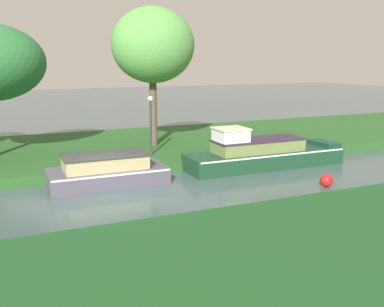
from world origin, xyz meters
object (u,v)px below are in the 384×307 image
(slate_barge, at_px, (107,171))
(channel_buoy, at_px, (327,180))
(willow_tree_right, at_px, (153,46))
(forest_narrowboat, at_px, (262,154))
(mooring_post_far, at_px, (219,146))
(lamp_post, at_px, (151,118))

(slate_barge, relative_size, channel_buoy, 9.09)
(willow_tree_right, height_order, channel_buoy, willow_tree_right)
(forest_narrowboat, xyz_separation_m, mooring_post_far, (-1.54, 1.23, 0.23))
(mooring_post_far, relative_size, channel_buoy, 1.74)
(willow_tree_right, distance_m, lamp_post, 3.91)
(slate_barge, height_order, forest_narrowboat, forest_narrowboat)
(slate_barge, xyz_separation_m, channel_buoy, (7.54, -3.66, -0.27))
(lamp_post, bearing_deg, slate_barge, -135.07)
(slate_barge, relative_size, lamp_post, 1.65)
(forest_narrowboat, bearing_deg, slate_barge, 180.00)
(willow_tree_right, distance_m, channel_buoy, 10.56)
(slate_barge, xyz_separation_m, mooring_post_far, (5.45, 1.23, 0.32))
(slate_barge, height_order, channel_buoy, slate_barge)
(slate_barge, bearing_deg, mooring_post_far, 12.71)
(willow_tree_right, bearing_deg, lamp_post, -113.08)
(lamp_post, height_order, mooring_post_far, lamp_post)
(mooring_post_far, bearing_deg, forest_narrowboat, -38.64)
(willow_tree_right, bearing_deg, forest_narrowboat, -53.33)
(slate_barge, relative_size, willow_tree_right, 0.65)
(forest_narrowboat, relative_size, mooring_post_far, 8.56)
(willow_tree_right, xyz_separation_m, channel_buoy, (4.01, -8.32, -5.13))
(willow_tree_right, bearing_deg, channel_buoy, -64.26)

